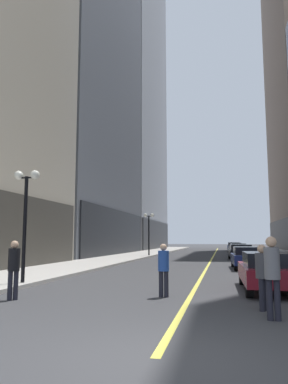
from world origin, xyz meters
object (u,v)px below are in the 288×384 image
(car_maroon, at_px, (269,270))
(street_lamp_left_near, at_px, (26,200))
(pedestrian_in_grey_suit, at_px, (272,271))
(car_blue, at_px, (234,246))
(car_black, at_px, (240,251))
(pedestrian_with_orange_bag, at_px, (262,272))
(car_grey, at_px, (238,249))
(pedestrian_in_blue_hoodie, at_px, (164,266))
(pedestrian_in_black_coat, at_px, (14,265))
(street_lamp_left_far, at_px, (149,225))
(car_white, at_px, (235,247))
(car_navy, at_px, (249,257))

(car_maroon, relative_size, street_lamp_left_near, 1.06)
(pedestrian_in_grey_suit, bearing_deg, car_blue, 89.31)
(car_black, xyz_separation_m, pedestrian_in_grey_suit, (-0.39, -24.64, 0.35))
(car_blue, height_order, pedestrian_with_orange_bag, pedestrian_with_orange_bag)
(car_grey, xyz_separation_m, pedestrian_in_blue_hoodie, (-3.41, -30.35, 0.23))
(pedestrian_in_black_coat, relative_size, street_lamp_left_near, 0.39)
(street_lamp_left_far, bearing_deg, car_blue, 66.58)
(car_white, bearing_deg, car_black, -90.27)
(car_navy, distance_m, car_blue, 35.25)
(pedestrian_with_orange_bag, height_order, pedestrian_in_black_coat, pedestrian_in_black_coat)
(car_maroon, height_order, pedestrian_in_grey_suit, pedestrian_in_grey_suit)
(pedestrian_in_blue_hoodie, distance_m, pedestrian_in_grey_suit, 4.00)
(car_blue, relative_size, pedestrian_in_black_coat, 2.81)
(car_maroon, bearing_deg, pedestrian_in_blue_hoodie, -149.28)
(car_navy, height_order, car_black, same)
(pedestrian_with_orange_bag, distance_m, street_lamp_left_near, 9.23)
(street_lamp_left_far, bearing_deg, car_white, 55.57)
(car_white, bearing_deg, street_lamp_left_near, -103.41)
(car_black, relative_size, pedestrian_in_blue_hoodie, 2.71)
(car_black, height_order, pedestrian_in_black_coat, pedestrian_in_black_coat)
(car_grey, distance_m, pedestrian_in_grey_suit, 33.13)
(pedestrian_in_blue_hoodie, relative_size, pedestrian_in_grey_suit, 0.89)
(pedestrian_in_grey_suit, height_order, street_lamp_left_near, street_lamp_left_near)
(car_navy, distance_m, pedestrian_with_orange_bag, 13.36)
(car_navy, relative_size, pedestrian_in_grey_suit, 2.46)
(car_maroon, height_order, car_navy, same)
(car_maroon, bearing_deg, pedestrian_in_black_coat, -155.52)
(pedestrian_in_blue_hoodie, bearing_deg, car_grey, 83.59)
(car_blue, relative_size, pedestrian_with_orange_bag, 2.97)
(pedestrian_with_orange_bag, distance_m, pedestrian_in_black_coat, 7.03)
(car_black, bearing_deg, car_maroon, -89.75)
(car_blue, xyz_separation_m, street_lamp_left_far, (-9.08, -20.97, 2.54))
(car_black, height_order, car_white, same)
(car_black, height_order, street_lamp_left_far, street_lamp_left_far)
(car_blue, height_order, street_lamp_left_far, street_lamp_left_far)
(car_navy, distance_m, street_lamp_left_far, 17.01)
(car_blue, bearing_deg, street_lamp_left_near, -101.29)
(car_grey, distance_m, pedestrian_in_black_coat, 32.73)
(car_grey, relative_size, pedestrian_with_orange_bag, 2.61)
(car_white, distance_m, car_blue, 7.90)
(car_navy, bearing_deg, pedestrian_in_blue_hoodie, -105.76)
(street_lamp_left_near, bearing_deg, pedestrian_in_blue_hoodie, -14.40)
(car_navy, relative_size, pedestrian_with_orange_bag, 2.75)
(car_grey, distance_m, street_lamp_left_near, 30.39)
(car_blue, relative_size, street_lamp_left_near, 1.09)
(pedestrian_in_grey_suit, relative_size, street_lamp_left_near, 0.41)
(car_white, distance_m, street_lamp_left_near, 38.73)
(car_maroon, bearing_deg, street_lamp_left_near, -176.45)
(pedestrian_in_blue_hoodie, height_order, street_lamp_left_near, street_lamp_left_near)
(car_white, xyz_separation_m, pedestrian_in_blue_hoodie, (-3.36, -39.03, 0.22))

